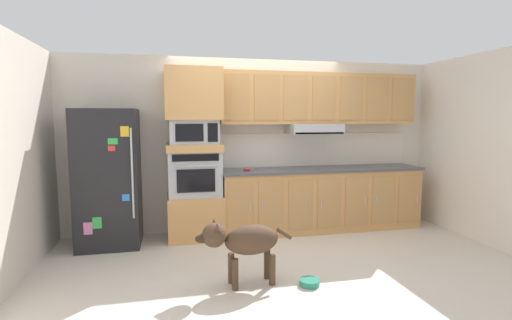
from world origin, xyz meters
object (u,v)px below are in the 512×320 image
screwdriver (247,170)px  microwave (194,132)px  dog_food_bowl (309,282)px  built_in_oven (195,173)px  refrigerator (109,178)px  dog (244,241)px

screwdriver → microwave: bearing=173.4°
dog_food_bowl → microwave: bearing=119.1°
built_in_oven → microwave: microwave is taller
refrigerator → microwave: bearing=3.5°
built_in_oven → dog: (0.37, -1.64, -0.45)m
refrigerator → screwdriver: bearing=-0.5°
screwdriver → dog_food_bowl: screwdriver is taller
dog → screwdriver: bearing=-107.1°
refrigerator → built_in_oven: 1.10m
refrigerator → screwdriver: 1.81m
built_in_oven → dog: built_in_oven is taller
screwdriver → dog: screwdriver is taller
refrigerator → dog: (1.47, -1.57, -0.43)m
refrigerator → built_in_oven: bearing=3.5°
built_in_oven → screwdriver: (0.71, -0.08, 0.03)m
dog → dog_food_bowl: (0.63, -0.15, -0.42)m
refrigerator → dog: bearing=-47.0°
refrigerator → dog: refrigerator is taller
screwdriver → dog: bearing=-102.5°
built_in_oven → dog: size_ratio=0.71×
microwave → screwdriver: size_ratio=3.82×
refrigerator → built_in_oven: size_ratio=2.51×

